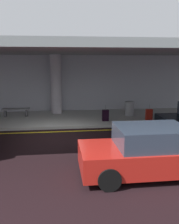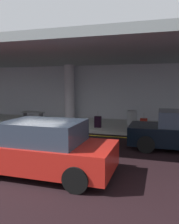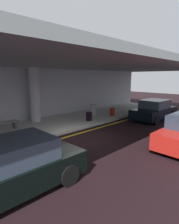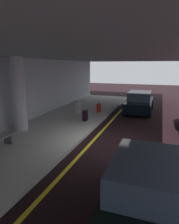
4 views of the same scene
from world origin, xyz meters
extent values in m
plane|color=black|center=(0.00, 0.00, 0.00)|extent=(60.00, 60.00, 0.00)
cube|color=#B0B1AB|center=(0.00, 3.10, 0.07)|extent=(26.00, 4.20, 0.15)
cube|color=yellow|center=(0.00, 0.54, 0.00)|extent=(26.00, 0.14, 0.01)
cylinder|color=#B1AAB3|center=(0.00, 4.45, 1.97)|extent=(0.69, 0.69, 3.65)
cube|color=gray|center=(0.00, 2.60, 3.95)|extent=(28.00, 13.20, 0.30)
cube|color=#A8AAB4|center=(0.00, 5.35, 1.90)|extent=(26.00, 0.30, 3.80)
cube|color=#AF1E17|center=(2.78, -4.53, 0.55)|extent=(4.10, 1.80, 0.70)
cube|color=#2D3847|center=(2.88, -4.53, 1.20)|extent=(2.10, 1.60, 0.60)
cylinder|color=black|center=(4.13, -3.68, 0.32)|extent=(0.64, 0.22, 0.64)
cylinder|color=black|center=(1.43, -3.68, 0.32)|extent=(0.64, 0.22, 0.64)
cylinder|color=black|center=(1.43, -5.38, 0.32)|extent=(0.64, 0.22, 0.64)
cylinder|color=black|center=(5.49, 0.04, 0.32)|extent=(0.64, 0.22, 0.64)
cube|color=black|center=(2.69, 1.91, 0.46)|extent=(0.36, 0.22, 0.62)
cylinder|color=slate|center=(2.69, 1.91, 0.91)|extent=(0.02, 0.02, 0.28)
cube|color=maroon|center=(5.15, 1.80, 0.46)|extent=(0.36, 0.22, 0.62)
cylinder|color=slate|center=(5.15, 1.80, 0.91)|extent=(0.02, 0.02, 0.28)
cube|color=slate|center=(-2.43, 3.70, 0.60)|extent=(1.60, 0.50, 0.06)
cube|color=#4C4C51|center=(-3.05, 3.70, 0.36)|extent=(0.10, 0.40, 0.42)
cube|color=#4C4C51|center=(-1.81, 3.70, 0.36)|extent=(0.10, 0.40, 0.42)
cylinder|color=gray|center=(4.40, 3.13, 0.57)|extent=(0.56, 0.56, 0.85)
camera|label=1|loc=(0.16, -11.44, 3.40)|focal=40.25mm
camera|label=2|loc=(5.94, -10.17, 2.50)|focal=37.04mm
camera|label=3|loc=(-5.99, -6.93, 3.15)|focal=29.08mm
camera|label=4|loc=(-8.28, -2.23, 3.40)|focal=32.46mm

